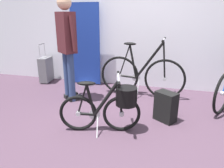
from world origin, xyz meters
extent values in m
plane|color=#473342|center=(0.00, 0.00, 0.00)|extent=(6.76, 6.76, 0.00)
cube|color=silver|center=(0.00, 2.00, 1.38)|extent=(6.76, 0.10, 2.77)
cylinder|color=#B7B7BC|center=(-1.00, 1.77, 0.01)|extent=(0.36, 0.36, 0.02)
cube|color=navy|center=(-1.00, 1.77, 0.82)|extent=(0.60, 0.02, 1.61)
torus|color=black|center=(0.12, 0.13, 0.24)|extent=(0.47, 0.16, 0.47)
cylinder|color=#B7B7BC|center=(0.12, 0.13, 0.24)|extent=(0.07, 0.06, 0.06)
torus|color=black|center=(-0.41, 0.00, 0.24)|extent=(0.47, 0.16, 0.47)
cylinder|color=#B7B7BC|center=(-0.41, 0.00, 0.24)|extent=(0.07, 0.06, 0.06)
cylinder|color=black|center=(-0.31, 0.02, 0.23)|extent=(0.21, 0.09, 0.05)
cylinder|color=black|center=(-0.07, 0.08, 0.44)|extent=(0.33, 0.12, 0.46)
cylinder|color=black|center=(-0.25, 0.04, 0.42)|extent=(0.13, 0.07, 0.40)
cylinder|color=black|center=(-0.31, 0.02, 0.23)|extent=(0.21, 0.08, 0.04)
cylinder|color=black|center=(0.10, 0.13, 0.45)|extent=(0.08, 0.05, 0.43)
cylinder|color=black|center=(-0.35, 0.01, 0.42)|extent=(0.14, 0.06, 0.38)
ellipsoid|color=black|center=(-0.29, 0.03, 0.63)|extent=(0.24, 0.14, 0.05)
cylinder|color=#B7B7BC|center=(0.07, 0.12, 0.68)|extent=(0.03, 0.03, 0.04)
cylinder|color=#B7B7BC|center=(0.07, 0.12, 0.70)|extent=(0.13, 0.43, 0.03)
cylinder|color=black|center=(0.13, -0.09, 0.70)|extent=(0.06, 0.10, 0.04)
cylinder|color=black|center=(0.02, 0.33, 0.70)|extent=(0.06, 0.10, 0.04)
cylinder|color=#B7B7BC|center=(-0.21, 0.05, 0.22)|extent=(0.14, 0.05, 0.14)
cylinder|color=#B7B7BC|center=(-0.15, -0.03, 0.11)|extent=(0.06, 0.19, 0.22)
cylinder|color=black|center=(0.17, 0.14, 0.47)|extent=(0.32, 0.32, 0.22)
torus|color=black|center=(0.59, 1.38, 0.35)|extent=(0.70, 0.07, 0.70)
cylinder|color=#B7B7BC|center=(0.59, 1.38, 0.35)|extent=(0.06, 0.05, 0.06)
torus|color=black|center=(-0.21, 1.41, 0.35)|extent=(0.70, 0.07, 0.70)
cylinder|color=#B7B7BC|center=(-0.21, 1.41, 0.35)|extent=(0.06, 0.05, 0.06)
cylinder|color=black|center=(-0.06, 1.41, 0.34)|extent=(0.31, 0.05, 0.05)
cylinder|color=black|center=(0.31, 1.39, 0.65)|extent=(0.47, 0.06, 0.67)
cylinder|color=black|center=(0.03, 1.40, 0.62)|extent=(0.17, 0.04, 0.58)
cylinder|color=black|center=(-0.06, 1.41, 0.34)|extent=(0.31, 0.04, 0.04)
cylinder|color=black|center=(0.56, 1.38, 0.66)|extent=(0.09, 0.03, 0.63)
cylinder|color=black|center=(-0.12, 1.41, 0.63)|extent=(0.20, 0.03, 0.57)
ellipsoid|color=black|center=(-0.03, 1.41, 0.93)|extent=(0.22, 0.10, 0.05)
cylinder|color=#B7B7BC|center=(0.53, 1.38, 1.00)|extent=(0.03, 0.03, 0.04)
cylinder|color=#B7B7BC|center=(0.53, 1.38, 1.02)|extent=(0.04, 0.44, 0.03)
cylinder|color=black|center=(0.52, 1.16, 1.02)|extent=(0.04, 0.09, 0.04)
cylinder|color=black|center=(0.54, 1.60, 1.02)|extent=(0.04, 0.09, 0.04)
cylinder|color=#B7B7BC|center=(0.09, 1.40, 0.33)|extent=(0.14, 0.02, 0.14)
cylinder|color=#B7B7BC|center=(0.15, 1.31, 0.16)|extent=(0.02, 0.19, 0.32)
torus|color=black|center=(1.43, 0.99, 0.32)|extent=(0.37, 0.56, 0.64)
cylinder|color=#B7B7BC|center=(1.43, 0.99, 0.32)|extent=(0.07, 0.08, 0.06)
cylinder|color=navy|center=(-0.90, 0.86, 0.41)|extent=(0.11, 0.11, 0.82)
cube|color=black|center=(-0.87, 0.90, 0.04)|extent=(0.22, 0.25, 0.07)
cylinder|color=navy|center=(-1.03, 0.96, 0.41)|extent=(0.11, 0.11, 0.82)
cube|color=black|center=(-1.00, 1.00, 0.04)|extent=(0.22, 0.25, 0.07)
cube|color=#4C1E23|center=(-0.97, 0.91, 1.13)|extent=(0.38, 0.35, 0.63)
cylinder|color=#4C1E23|center=(-0.79, 0.79, 1.13)|extent=(0.12, 0.10, 0.53)
cylinder|color=#4C1E23|center=(-1.12, 1.05, 1.13)|extent=(0.08, 0.11, 0.53)
sphere|color=tan|center=(-0.97, 0.91, 1.58)|extent=(0.22, 0.22, 0.22)
cube|color=slate|center=(-1.90, 1.68, 0.28)|extent=(0.22, 0.38, 0.52)
cylinder|color=#B7B7BC|center=(-1.93, 1.56, 0.68)|extent=(0.02, 0.02, 0.28)
cylinder|color=#B7B7BC|center=(-1.96, 1.79, 0.68)|extent=(0.02, 0.02, 0.28)
cylinder|color=slate|center=(-1.95, 1.68, 0.82)|extent=(0.05, 0.23, 0.02)
cylinder|color=black|center=(-1.83, 1.57, 0.02)|extent=(0.04, 0.02, 0.04)
cylinder|color=black|center=(-1.86, 1.82, 0.02)|extent=(0.04, 0.02, 0.04)
cube|color=black|center=(0.64, 0.55, 0.21)|extent=(0.33, 0.31, 0.42)
cube|color=black|center=(0.70, 0.64, 0.15)|extent=(0.18, 0.14, 0.18)
camera|label=1|loc=(0.61, -2.16, 1.41)|focal=33.50mm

